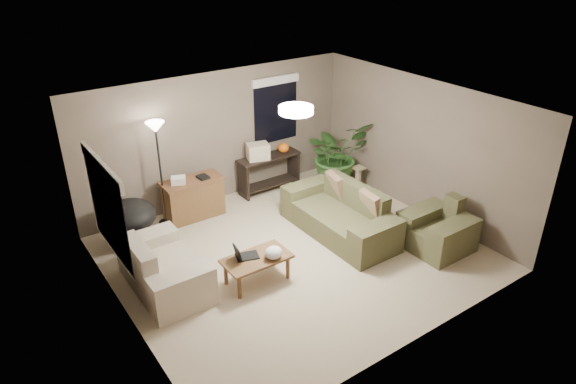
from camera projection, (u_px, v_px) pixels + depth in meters
room_shell at (296, 185)px, 7.82m from camera, size 5.50×5.50×5.50m
main_sofa at (341, 217)px, 8.86m from camera, size 0.95×2.20×0.85m
throw_pillows at (353, 195)px, 8.83m from camera, size 0.32×1.38×0.47m
loveseat at (163, 271)px, 7.45m from camera, size 0.90×1.60×0.85m
armchair at (437, 231)px, 8.44m from camera, size 0.95×1.00×0.85m
coffee_table at (257, 261)px, 7.57m from camera, size 1.00×0.55×0.42m
laptop at (243, 255)px, 7.50m from camera, size 0.40×0.32×0.24m
plastic_bag at (273, 253)px, 7.49m from camera, size 0.31×0.29×0.19m
desk at (193, 198)px, 9.32m from camera, size 1.10×0.50×0.75m
desk_papers at (184, 180)px, 9.04m from camera, size 0.70×0.31×0.12m
console_table at (269, 170)px, 10.27m from camera, size 1.30×0.40×0.75m
pumpkin at (283, 148)px, 10.27m from camera, size 0.29×0.29×0.19m
cardboard_box at (258, 151)px, 9.93m from camera, size 0.48×0.41×0.31m
papasan_chair at (129, 221)px, 8.42m from camera, size 1.19×1.19×0.80m
floor_lamp at (157, 140)px, 8.57m from camera, size 0.32×0.32×1.91m
ceiling_fixture at (296, 110)px, 7.28m from camera, size 0.50×0.50×0.10m
houseplant at (336, 161)px, 10.43m from camera, size 1.25×1.39×1.08m
cat_scratching_post at (358, 180)px, 10.38m from camera, size 0.32×0.32×0.50m
window_left at (105, 193)px, 6.40m from camera, size 0.05×1.56×1.33m
window_back at (276, 99)px, 10.05m from camera, size 1.06×0.05×1.33m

